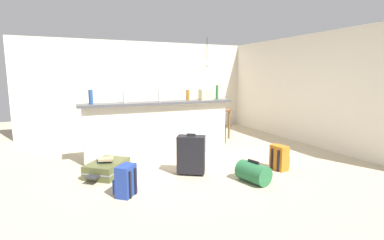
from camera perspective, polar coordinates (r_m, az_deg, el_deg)
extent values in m
cube|color=#BCAD8E|center=(5.60, -1.06, -7.88)|extent=(13.00, 13.00, 0.05)
cube|color=silver|center=(8.27, -9.25, 6.43)|extent=(6.60, 0.10, 2.50)
cube|color=silver|center=(7.33, 20.68, 5.67)|extent=(0.10, 6.00, 2.50)
cube|color=silver|center=(5.63, -6.43, -2.13)|extent=(2.80, 0.20, 1.04)
cube|color=#4C4C51|center=(5.55, -6.53, 3.39)|extent=(2.96, 0.40, 0.05)
cylinder|color=#284C89|center=(5.32, -19.41, 4.34)|extent=(0.08, 0.08, 0.25)
cylinder|color=silver|center=(5.36, -13.24, 4.54)|extent=(0.06, 0.06, 0.23)
cylinder|color=silver|center=(5.60, -6.44, 4.94)|extent=(0.06, 0.06, 0.24)
cylinder|color=#9E661E|center=(5.83, -0.84, 4.98)|extent=(0.07, 0.07, 0.21)
cylinder|color=#2D6B38|center=(6.02, 4.98, 5.49)|extent=(0.06, 0.06, 0.29)
cube|color=beige|center=(5.90, 2.76, 5.08)|extent=(0.26, 0.18, 0.22)
cube|color=brown|center=(7.32, 2.73, 2.06)|extent=(1.10, 0.80, 0.04)
cylinder|color=brown|center=(6.86, 0.29, -1.51)|extent=(0.06, 0.06, 0.70)
cylinder|color=brown|center=(7.31, 7.34, -0.94)|extent=(0.06, 0.06, 0.70)
cylinder|color=brown|center=(7.48, -1.81, -0.64)|extent=(0.06, 0.06, 0.70)
cylinder|color=brown|center=(7.89, 4.81, -0.17)|extent=(0.06, 0.06, 0.70)
cube|color=#4C331E|center=(6.82, 4.86, -0.92)|extent=(0.45, 0.45, 0.04)
cube|color=#4C331E|center=(6.95, 4.38, 1.43)|extent=(0.40, 0.09, 0.48)
cylinder|color=#4C331E|center=(6.66, 4.01, -3.12)|extent=(0.04, 0.04, 0.41)
cylinder|color=#4C331E|center=(6.78, 6.57, -2.96)|extent=(0.04, 0.04, 0.41)
cylinder|color=#4C331E|center=(6.96, 3.15, -2.59)|extent=(0.04, 0.04, 0.41)
cylinder|color=#4C331E|center=(7.07, 5.61, -2.45)|extent=(0.04, 0.04, 0.41)
cylinder|color=black|center=(7.29, 2.99, 13.88)|extent=(0.01, 0.01, 0.55)
cone|color=white|center=(7.27, 2.97, 11.33)|extent=(0.34, 0.34, 0.14)
sphere|color=white|center=(7.27, 2.96, 10.70)|extent=(0.07, 0.07, 0.07)
cube|color=#51562D|center=(4.88, -16.44, -9.15)|extent=(0.80, 0.83, 0.22)
cube|color=gray|center=(4.88, -16.44, -9.15)|extent=(0.82, 0.85, 0.02)
cube|color=#2D2D33|center=(4.56, -19.14, -10.60)|extent=(0.23, 0.22, 0.02)
cube|color=#233D93|center=(3.99, -12.92, -11.62)|extent=(0.32, 0.33, 0.42)
cube|color=navy|center=(4.07, -14.26, -12.36)|extent=(0.19, 0.21, 0.19)
cube|color=black|center=(4.01, -11.14, -11.78)|extent=(0.04, 0.04, 0.36)
cube|color=black|center=(3.89, -12.12, -12.44)|extent=(0.04, 0.04, 0.36)
cube|color=orange|center=(5.12, 16.86, -7.15)|extent=(0.22, 0.30, 0.42)
cube|color=#AB5918|center=(5.22, 17.63, -7.72)|extent=(0.09, 0.23, 0.19)
cube|color=black|center=(5.01, 16.69, -7.75)|extent=(0.03, 0.04, 0.36)
cube|color=black|center=(5.10, 15.50, -7.41)|extent=(0.03, 0.04, 0.36)
cylinder|color=#286B3D|center=(4.46, 12.02, -10.16)|extent=(0.40, 0.54, 0.30)
cube|color=black|center=(4.41, 12.09, -8.07)|extent=(0.08, 0.20, 0.04)
cube|color=black|center=(4.66, -0.15, -6.80)|extent=(0.50, 0.43, 0.60)
cylinder|color=black|center=(4.73, 2.17, -10.38)|extent=(0.07, 0.06, 0.06)
cylinder|color=black|center=(4.78, -2.44, -10.17)|extent=(0.07, 0.06, 0.06)
cube|color=#232328|center=(4.59, -0.16, -2.95)|extent=(0.14, 0.11, 0.04)
cube|color=#334C99|center=(4.88, -16.89, -7.62)|extent=(0.23, 0.18, 0.03)
cube|color=tan|center=(4.80, -16.66, -7.43)|extent=(0.26, 0.22, 0.04)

